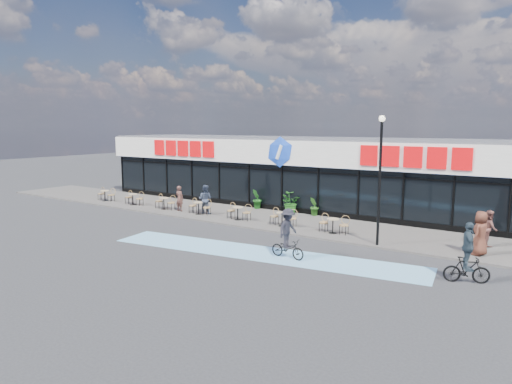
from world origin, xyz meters
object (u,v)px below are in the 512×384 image
potted_plant_mid (314,206)px  pedestrian_b (489,228)px  lamp_post (380,170)px  bistro_set_0 (106,194)px  potted_plant_right (289,202)px  pedestrian_a (481,233)px  potted_plant_left (257,199)px  patron_right (205,199)px  patron_left (180,198)px  cyclist_b (467,258)px  cyclist_a (288,236)px

potted_plant_mid → pedestrian_b: size_ratio=0.69×
lamp_post → bistro_set_0: 20.41m
bistro_set_0 → lamp_post: bearing=-2.9°
potted_plant_right → pedestrian_a: (11.09, -3.56, 0.27)m
bistro_set_0 → pedestrian_a: (24.22, -0.25, 0.47)m
bistro_set_0 → potted_plant_mid: (14.79, 3.40, 0.10)m
potted_plant_left → potted_plant_right: 2.44m
potted_plant_left → pedestrian_b: (13.62, -1.81, 0.17)m
bistro_set_0 → potted_plant_left: size_ratio=1.20×
potted_plant_right → patron_right: patron_right is taller
patron_left → cyclist_b: cyclist_b is taller
pedestrian_b → potted_plant_left: bearing=60.5°
pedestrian_b → cyclist_a: 9.15m
potted_plant_right → patron_left: 6.85m
patron_left → pedestrian_a: (17.09, -0.26, 0.13)m
patron_left → cyclist_b: 17.65m
patron_left → pedestrian_b: bearing=-173.4°
potted_plant_left → potted_plant_mid: 4.09m
potted_plant_right → pedestrian_b: size_ratio=0.81×
lamp_post → potted_plant_right: 8.70m
pedestrian_b → pedestrian_a: bearing=155.2°
potted_plant_right → patron_right: 5.13m
lamp_post → patron_right: lamp_post is taller
potted_plant_left → pedestrian_a: bearing=-15.0°
potted_plant_right → cyclist_b: (11.21, -7.19, 0.15)m
patron_left → patron_right: size_ratio=0.91×
bistro_set_0 → cyclist_b: size_ratio=0.72×
cyclist_b → patron_left: bearing=167.3°
pedestrian_a → cyclist_a: bearing=-40.1°
patron_right → pedestrian_b: 15.36m
patron_right → pedestrian_a: (15.21, -0.51, 0.04)m
potted_plant_left → bistro_set_0: bearing=-162.5°
potted_plant_right → patron_right: (-4.12, -3.05, 0.23)m
cyclist_a → cyclist_b: bearing=7.7°
lamp_post → patron_left: 13.34m
patron_right → cyclist_b: bearing=148.2°
patron_left → lamp_post: bearing=176.8°
cyclist_b → potted_plant_mid: bearing=142.7°
pedestrian_b → cyclist_b: cyclist_b is taller
lamp_post → patron_left: (-13.05, 1.03, -2.57)m
bistro_set_0 → patron_left: bearing=0.1°
pedestrian_a → lamp_post: bearing=-64.2°
potted_plant_mid → potted_plant_right: 1.66m
pedestrian_a → cyclist_b: bearing=16.9°
potted_plant_left → patron_right: (-1.69, -3.12, 0.24)m
potted_plant_right → pedestrian_b: 11.32m
potted_plant_right → patron_left: size_ratio=0.82×
patron_right → bistro_set_0: bearing=-15.0°
patron_left → pedestrian_b: (17.18, 1.56, 0.01)m
lamp_post → potted_plant_right: size_ratio=4.40×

